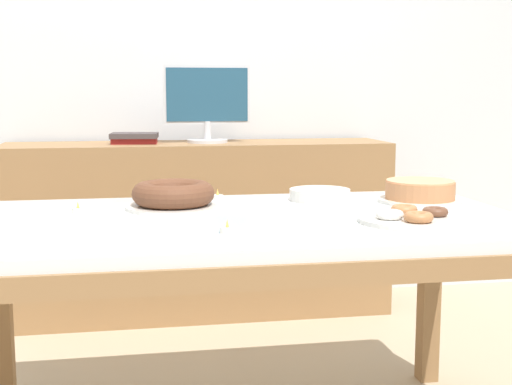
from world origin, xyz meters
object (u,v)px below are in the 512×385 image
object	(u,v)px
tealight_right_edge	(78,210)
cake_golden_bundt	(173,196)
tealight_near_cakes	(227,229)
book_stack	(134,138)
cake_chocolate_round	(420,192)
tealight_left_edge	(218,196)
plate_stack	(320,195)
computer_monitor	(207,104)
pastry_platter	(412,218)

from	to	relation	value
tealight_right_edge	cake_golden_bundt	bearing A→B (deg)	6.56
tealight_near_cakes	tealight_right_edge	bearing A→B (deg)	136.46
book_stack	tealight_right_edge	size ratio (longest dim) A/B	6.03
cake_chocolate_round	tealight_left_edge	size ratio (longest dim) A/B	7.08
tealight_right_edge	plate_stack	bearing A→B (deg)	8.48
book_stack	tealight_left_edge	bearing A→B (deg)	-75.63
tealight_near_cakes	plate_stack	bearing A→B (deg)	52.44
computer_monitor	pastry_platter	distance (m)	1.68
computer_monitor	plate_stack	bearing A→B (deg)	-77.18
pastry_platter	plate_stack	size ratio (longest dim) A/B	1.50
computer_monitor	tealight_right_edge	bearing A→B (deg)	-113.19
book_stack	cake_golden_bundt	size ratio (longest dim) A/B	0.77
plate_stack	tealight_left_edge	world-z (taller)	plate_stack
cake_chocolate_round	plate_stack	xyz separation A→B (m)	(-0.32, 0.10, -0.02)
cake_chocolate_round	pastry_platter	xyz separation A→B (m)	(-0.17, -0.35, -0.02)
tealight_near_cakes	computer_monitor	bearing A→B (deg)	85.46
book_stack	cake_golden_bundt	xyz separation A→B (m)	(0.11, -1.24, -0.11)
computer_monitor	tealight_near_cakes	world-z (taller)	computer_monitor
book_stack	pastry_platter	world-z (taller)	book_stack
book_stack	cake_chocolate_round	distance (m)	1.57
cake_golden_bundt	tealight_left_edge	bearing A→B (deg)	46.38
book_stack	tealight_left_edge	xyz separation A→B (m)	(0.27, -1.07, -0.14)
plate_stack	tealight_near_cakes	distance (m)	0.65
cake_golden_bundt	tealight_left_edge	size ratio (longest dim) A/B	7.78
computer_monitor	cake_chocolate_round	world-z (taller)	computer_monitor
cake_chocolate_round	tealight_near_cakes	xyz separation A→B (m)	(-0.72, -0.41, -0.03)
pastry_platter	plate_stack	distance (m)	0.48
plate_stack	tealight_left_edge	xyz separation A→B (m)	(-0.35, 0.09, -0.01)
cake_chocolate_round	cake_golden_bundt	xyz separation A→B (m)	(-0.83, 0.01, 0.01)
cake_chocolate_round	pastry_platter	distance (m)	0.39
cake_chocolate_round	pastry_platter	size ratio (longest dim) A/B	0.90
computer_monitor	tealight_near_cakes	xyz separation A→B (m)	(-0.13, -1.66, -0.30)
pastry_platter	tealight_left_edge	xyz separation A→B (m)	(-0.50, 0.54, -0.00)
tealight_left_edge	tealight_right_edge	xyz separation A→B (m)	(-0.46, -0.21, 0.00)
tealight_near_cakes	pastry_platter	bearing A→B (deg)	6.51
tealight_left_edge	pastry_platter	bearing A→B (deg)	-47.16
pastry_platter	book_stack	bearing A→B (deg)	115.68
cake_golden_bundt	tealight_left_edge	xyz separation A→B (m)	(0.16, 0.17, -0.03)
cake_golden_bundt	plate_stack	size ratio (longest dim) A/B	1.48
tealight_right_edge	tealight_near_cakes	xyz separation A→B (m)	(0.41, -0.39, 0.00)
pastry_platter	tealight_left_edge	distance (m)	0.73
tealight_near_cakes	book_stack	bearing A→B (deg)	97.67
cake_golden_bundt	tealight_right_edge	world-z (taller)	cake_golden_bundt
pastry_platter	computer_monitor	bearing A→B (deg)	104.51
computer_monitor	book_stack	distance (m)	0.39
computer_monitor	tealight_left_edge	distance (m)	1.11
computer_monitor	pastry_platter	xyz separation A→B (m)	(0.41, -1.60, -0.30)
computer_monitor	book_stack	bearing A→B (deg)	179.78
computer_monitor	tealight_right_edge	world-z (taller)	computer_monitor
computer_monitor	pastry_platter	bearing A→B (deg)	-75.49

